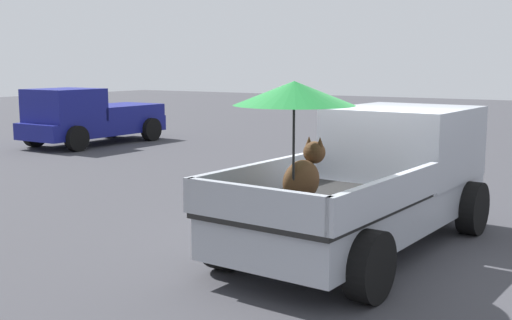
# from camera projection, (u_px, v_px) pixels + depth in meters

# --- Properties ---
(ground_plane) EXTENTS (80.00, 80.00, 0.00)m
(ground_plane) POSITION_uv_depth(u_px,v_px,m) (360.00, 250.00, 9.02)
(ground_plane) COLOR #38383D
(pickup_truck_main) EXTENTS (5.15, 2.49, 2.36)m
(pickup_truck_main) POSITION_uv_depth(u_px,v_px,m) (374.00, 176.00, 9.19)
(pickup_truck_main) COLOR black
(pickup_truck_main) RESTS_ON ground
(pickup_truck_red) EXTENTS (4.83, 2.23, 1.80)m
(pickup_truck_red) POSITION_uv_depth(u_px,v_px,m) (90.00, 117.00, 20.66)
(pickup_truck_red) COLOR black
(pickup_truck_red) RESTS_ON ground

